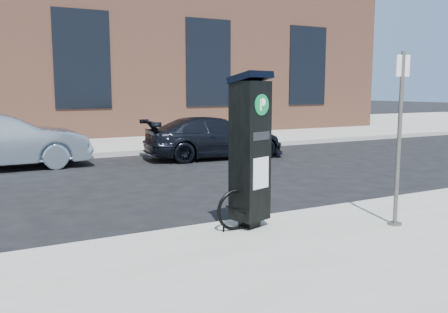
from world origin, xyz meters
TOP-DOWN VIEW (x-y plane):
  - ground at (0.00, 0.00)m, footprint 120.00×120.00m
  - sidewalk_far at (0.00, 14.00)m, footprint 60.00×12.00m
  - curb_near at (0.00, -0.02)m, footprint 60.00×0.12m
  - curb_far at (0.00, 8.02)m, footprint 60.00×0.12m
  - building at (-0.00, 17.00)m, footprint 28.00×10.05m
  - parking_kiosk at (-0.44, -0.35)m, footprint 0.57×0.53m
  - sign_pole at (1.32, -1.19)m, footprint 0.20×0.18m
  - bike_rack at (-0.68, -0.40)m, footprint 0.54×0.07m
  - car_dark at (2.48, 6.45)m, footprint 4.15×1.98m

SIDE VIEW (x-z plane):
  - ground at x=0.00m, z-range 0.00..0.00m
  - sidewalk_far at x=0.00m, z-range 0.00..0.15m
  - curb_near at x=0.00m, z-range -0.01..0.15m
  - curb_far at x=0.00m, z-range -0.01..0.15m
  - bike_rack at x=-0.68m, z-range 0.14..0.68m
  - car_dark at x=2.48m, z-range 0.00..1.17m
  - parking_kiosk at x=-0.44m, z-range 0.18..2.20m
  - sign_pole at x=1.32m, z-range 0.14..2.41m
  - building at x=0.00m, z-range 0.02..8.27m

